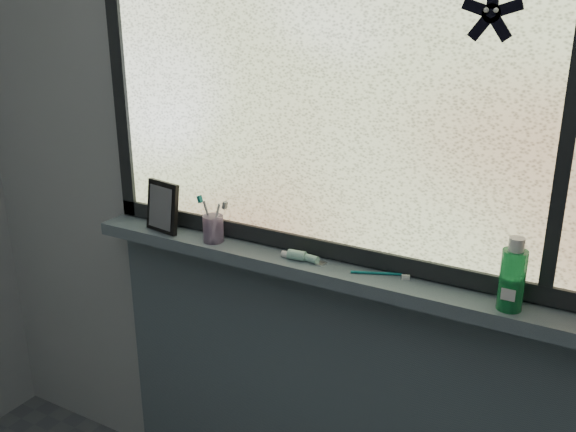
# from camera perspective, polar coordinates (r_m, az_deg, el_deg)

# --- Properties ---
(wall_back) EXTENTS (3.00, 0.01, 2.50)m
(wall_back) POSITION_cam_1_polar(r_m,az_deg,el_deg) (1.85, 4.28, 3.10)
(wall_back) COLOR #9EA3A8
(wall_back) RESTS_ON ground
(windowsill) EXTENTS (1.62, 0.14, 0.04)m
(windowsill) POSITION_cam_1_polar(r_m,az_deg,el_deg) (1.88, 3.09, -4.80)
(windowsill) COLOR #4F5E69
(windowsill) RESTS_ON wall_back
(sill_apron) EXTENTS (1.62, 0.02, 0.98)m
(sill_apron) POSITION_cam_1_polar(r_m,az_deg,el_deg) (2.18, 3.56, -16.54)
(sill_apron) COLOR #4F5E69
(sill_apron) RESTS_ON floor
(window_pane) EXTENTS (1.50, 0.01, 1.00)m
(window_pane) POSITION_cam_1_polar(r_m,az_deg,el_deg) (1.77, 4.18, 11.63)
(window_pane) COLOR silver
(window_pane) RESTS_ON wall_back
(frame_bottom) EXTENTS (1.60, 0.03, 0.05)m
(frame_bottom) POSITION_cam_1_polar(r_m,az_deg,el_deg) (1.90, 3.77, -2.90)
(frame_bottom) COLOR black
(frame_bottom) RESTS_ON windowsill
(frame_left) EXTENTS (0.05, 0.03, 1.10)m
(frame_left) POSITION_cam_1_polar(r_m,az_deg,el_deg) (2.21, -14.72, 12.64)
(frame_left) COLOR black
(frame_left) RESTS_ON wall_back
(frame_mullion) EXTENTS (0.03, 0.03, 1.00)m
(frame_mullion) POSITION_cam_1_polar(r_m,az_deg,el_deg) (1.61, 24.03, 9.19)
(frame_mullion) COLOR black
(frame_mullion) RESTS_ON wall_back
(starfish_sticker) EXTENTS (0.15, 0.02, 0.15)m
(starfish_sticker) POSITION_cam_1_polar(r_m,az_deg,el_deg) (1.61, 17.65, 16.80)
(starfish_sticker) COLOR black
(starfish_sticker) RESTS_ON window_pane
(vanity_mirror) EXTENTS (0.14, 0.09, 0.17)m
(vanity_mirror) POSITION_cam_1_polar(r_m,az_deg,el_deg) (2.12, -11.09, 0.81)
(vanity_mirror) COLOR black
(vanity_mirror) RESTS_ON windowsill
(toothpaste_tube) EXTENTS (0.17, 0.04, 0.03)m
(toothpaste_tube) POSITION_cam_1_polar(r_m,az_deg,el_deg) (1.88, 1.25, -3.60)
(toothpaste_tube) COLOR white
(toothpaste_tube) RESTS_ON windowsill
(toothbrush_cup) EXTENTS (0.07, 0.07, 0.09)m
(toothbrush_cup) POSITION_cam_1_polar(r_m,az_deg,el_deg) (2.02, -6.66, -1.12)
(toothbrush_cup) COLOR #C1A0D4
(toothbrush_cup) RESTS_ON windowsill
(toothbrush_lying) EXTENTS (0.17, 0.09, 0.01)m
(toothbrush_lying) POSITION_cam_1_polar(r_m,az_deg,el_deg) (1.81, 7.89, -4.99)
(toothbrush_lying) COLOR #0B666A
(toothbrush_lying) RESTS_ON windowsill
(mouthwash_bottle) EXTENTS (0.08, 0.08, 0.16)m
(mouthwash_bottle) POSITION_cam_1_polar(r_m,az_deg,el_deg) (1.67, 19.36, -4.89)
(mouthwash_bottle) COLOR green
(mouthwash_bottle) RESTS_ON windowsill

